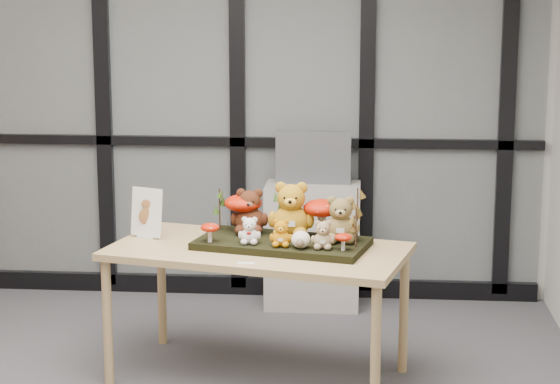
# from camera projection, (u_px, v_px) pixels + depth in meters

# --- Properties ---
(room_shell) EXTENTS (5.00, 5.00, 5.00)m
(room_shell) POSITION_uv_depth(u_px,v_px,m) (56.00, 78.00, 4.21)
(room_shell) COLOR #B7B5AD
(room_shell) RESTS_ON floor
(glass_partition) EXTENTS (4.90, 0.06, 2.78)m
(glass_partition) POSITION_uv_depth(u_px,v_px,m) (170.00, 86.00, 6.68)
(glass_partition) COLOR #2D383F
(glass_partition) RESTS_ON floor
(display_table) EXTENTS (1.67, 1.10, 0.72)m
(display_table) POSITION_uv_depth(u_px,v_px,m) (258.00, 260.00, 5.30)
(display_table) COLOR tan
(display_table) RESTS_ON floor
(diorama_tray) EXTENTS (0.96, 0.64, 0.04)m
(diorama_tray) POSITION_uv_depth(u_px,v_px,m) (282.00, 244.00, 5.30)
(diorama_tray) COLOR black
(diorama_tray) RESTS_ON display_table
(bear_pooh_yellow) EXTENTS (0.29, 0.28, 0.32)m
(bear_pooh_yellow) POSITION_uv_depth(u_px,v_px,m) (291.00, 207.00, 5.34)
(bear_pooh_yellow) COLOR #B98116
(bear_pooh_yellow) RESTS_ON diorama_tray
(bear_brown_medium) EXTENTS (0.24, 0.23, 0.27)m
(bear_brown_medium) POSITION_uv_depth(u_px,v_px,m) (250.00, 209.00, 5.43)
(bear_brown_medium) COLOR #451E0F
(bear_brown_medium) RESTS_ON diorama_tray
(bear_tan_back) EXTENTS (0.24, 0.22, 0.26)m
(bear_tan_back) POSITION_uv_depth(u_px,v_px,m) (341.00, 217.00, 5.24)
(bear_tan_back) COLOR brown
(bear_tan_back) RESTS_ON diorama_tray
(bear_small_yellow) EXTENTS (0.14, 0.13, 0.15)m
(bear_small_yellow) POSITION_uv_depth(u_px,v_px,m) (281.00, 231.00, 5.16)
(bear_small_yellow) COLOR #CD7A09
(bear_small_yellow) RESTS_ON diorama_tray
(bear_white_bow) EXTENTS (0.14, 0.13, 0.16)m
(bear_white_bow) POSITION_uv_depth(u_px,v_px,m) (250.00, 229.00, 5.21)
(bear_white_bow) COLOR silver
(bear_white_bow) RESTS_ON diorama_tray
(bear_beige_small) EXTENTS (0.14, 0.14, 0.16)m
(bear_beige_small) POSITION_uv_depth(u_px,v_px,m) (323.00, 233.00, 5.11)
(bear_beige_small) COLOR #A1875F
(bear_beige_small) RESTS_ON diorama_tray
(plush_cream_hedgehog) EXTENTS (0.09, 0.08, 0.10)m
(plush_cream_hedgehog) POSITION_uv_depth(u_px,v_px,m) (301.00, 239.00, 5.12)
(plush_cream_hedgehog) COLOR #ECE4CA
(plush_cream_hedgehog) RESTS_ON diorama_tray
(mushroom_back_left) EXTENTS (0.20, 0.20, 0.23)m
(mushroom_back_left) POSITION_uv_depth(u_px,v_px,m) (243.00, 211.00, 5.45)
(mushroom_back_left) COLOR #AC1705
(mushroom_back_left) RESTS_ON diorama_tray
(mushroom_back_right) EXTENTS (0.20, 0.20, 0.22)m
(mushroom_back_right) POSITION_uv_depth(u_px,v_px,m) (322.00, 216.00, 5.35)
(mushroom_back_right) COLOR #AC1705
(mushroom_back_right) RESTS_ON diorama_tray
(mushroom_front_left) EXTENTS (0.10, 0.10, 0.11)m
(mushroom_front_left) POSITION_uv_depth(u_px,v_px,m) (210.00, 232.00, 5.24)
(mushroom_front_left) COLOR #AC1705
(mushroom_front_left) RESTS_ON diorama_tray
(mushroom_front_right) EXTENTS (0.09, 0.09, 0.10)m
(mushroom_front_right) POSITION_uv_depth(u_px,v_px,m) (343.00, 241.00, 5.08)
(mushroom_front_right) COLOR #AC1705
(mushroom_front_right) RESTS_ON diorama_tray
(sprig_green_far_left) EXTENTS (0.05, 0.05, 0.23)m
(sprig_green_far_left) POSITION_uv_depth(u_px,v_px,m) (220.00, 209.00, 5.50)
(sprig_green_far_left) COLOR #1B3B0D
(sprig_green_far_left) RESTS_ON diorama_tray
(sprig_green_mid_left) EXTENTS (0.05, 0.05, 0.19)m
(sprig_green_mid_left) POSITION_uv_depth(u_px,v_px,m) (252.00, 213.00, 5.50)
(sprig_green_mid_left) COLOR #1B3B0D
(sprig_green_mid_left) RESTS_ON diorama_tray
(sprig_dry_far_right) EXTENTS (0.05, 0.05, 0.28)m
(sprig_dry_far_right) POSITION_uv_depth(u_px,v_px,m) (357.00, 215.00, 5.24)
(sprig_dry_far_right) COLOR brown
(sprig_dry_far_right) RESTS_ON diorama_tray
(sprig_dry_mid_right) EXTENTS (0.05, 0.05, 0.21)m
(sprig_dry_mid_right) POSITION_uv_depth(u_px,v_px,m) (356.00, 227.00, 5.13)
(sprig_dry_mid_right) COLOR brown
(sprig_dry_mid_right) RESTS_ON diorama_tray
(sprig_green_centre) EXTENTS (0.05, 0.05, 0.22)m
(sprig_green_centre) POSITION_uv_depth(u_px,v_px,m) (279.00, 212.00, 5.46)
(sprig_green_centre) COLOR #1B3B0D
(sprig_green_centre) RESTS_ON diorama_tray
(sign_holder) EXTENTS (0.19, 0.11, 0.27)m
(sign_holder) POSITION_uv_depth(u_px,v_px,m) (147.00, 215.00, 5.48)
(sign_holder) COLOR silver
(sign_holder) RESTS_ON display_table
(label_card) EXTENTS (0.09, 0.03, 0.00)m
(label_card) POSITION_uv_depth(u_px,v_px,m) (246.00, 263.00, 4.99)
(label_card) COLOR white
(label_card) RESTS_ON display_table
(cabinet) EXTENTS (0.61, 0.35, 0.81)m
(cabinet) POSITION_uv_depth(u_px,v_px,m) (313.00, 245.00, 6.59)
(cabinet) COLOR #A29B91
(cabinet) RESTS_ON floor
(monitor) EXTENTS (0.48, 0.05, 0.34)m
(monitor) POSITION_uv_depth(u_px,v_px,m) (313.00, 158.00, 6.49)
(monitor) COLOR #52555A
(monitor) RESTS_ON cabinet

